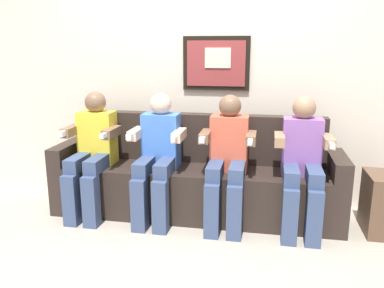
% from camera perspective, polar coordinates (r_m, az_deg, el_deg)
% --- Properties ---
extents(ground_plane, '(6.47, 6.47, 0.00)m').
position_cam_1_polar(ground_plane, '(3.45, -0.47, -11.98)').
color(ground_plane, '#9E9384').
extents(back_wall_assembly, '(4.98, 0.10, 2.60)m').
position_cam_1_polar(back_wall_assembly, '(3.86, 1.76, 10.86)').
color(back_wall_assembly, beige).
rests_on(back_wall_assembly, ground_plane).
extents(couch, '(2.58, 0.58, 0.90)m').
position_cam_1_polar(couch, '(3.62, 0.52, -5.31)').
color(couch, '#2D231E').
rests_on(couch, ground_plane).
extents(person_leftmost, '(0.46, 0.56, 1.11)m').
position_cam_1_polar(person_leftmost, '(3.65, -14.17, -0.77)').
color(person_leftmost, yellow).
rests_on(person_leftmost, ground_plane).
extents(person_left_center, '(0.46, 0.56, 1.11)m').
position_cam_1_polar(person_left_center, '(3.45, -4.95, -1.26)').
color(person_left_center, '#3F72CC').
rests_on(person_left_center, ground_plane).
extents(person_right_center, '(0.46, 0.56, 1.11)m').
position_cam_1_polar(person_right_center, '(3.34, 5.16, -1.76)').
color(person_right_center, '#D8593F').
rests_on(person_right_center, ground_plane).
extents(person_rightmost, '(0.46, 0.56, 1.11)m').
position_cam_1_polar(person_rightmost, '(3.34, 15.61, -2.23)').
color(person_rightmost, '#8C59A5').
rests_on(person_rightmost, ground_plane).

